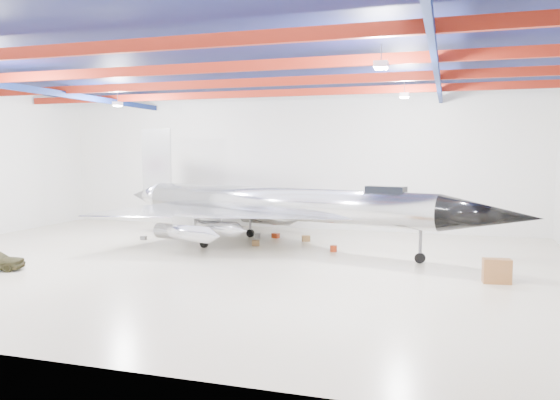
% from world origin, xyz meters
% --- Properties ---
extents(floor, '(40.00, 40.00, 0.00)m').
position_xyz_m(floor, '(0.00, 0.00, 0.00)').
color(floor, beige).
rests_on(floor, ground).
extents(wall_back, '(40.00, 0.00, 40.00)m').
position_xyz_m(wall_back, '(0.00, 15.00, 5.50)').
color(wall_back, silver).
rests_on(wall_back, floor).
extents(ceiling, '(40.00, 40.00, 0.00)m').
position_xyz_m(ceiling, '(0.00, 0.00, 11.00)').
color(ceiling, '#0A0F38').
rests_on(ceiling, wall_back).
extents(ceiling_structure, '(39.50, 29.50, 1.08)m').
position_xyz_m(ceiling_structure, '(0.00, 0.00, 10.32)').
color(ceiling_structure, maroon).
rests_on(ceiling_structure, ceiling).
extents(jet_aircraft, '(28.82, 20.56, 8.01)m').
position_xyz_m(jet_aircraft, '(2.11, 5.68, 2.63)').
color(jet_aircraft, silver).
rests_on(jet_aircraft, floor).
extents(desk, '(1.35, 0.78, 1.18)m').
position_xyz_m(desk, '(14.99, -0.60, 0.59)').
color(desk, brown).
rests_on(desk, floor).
extents(toolbox_red, '(0.61, 0.55, 0.35)m').
position_xyz_m(toolbox_red, '(0.71, 9.49, 0.17)').
color(toolbox_red, '#9A2D0F').
rests_on(toolbox_red, floor).
extents(parts_bin, '(0.70, 0.63, 0.40)m').
position_xyz_m(parts_bin, '(3.21, 8.68, 0.20)').
color(parts_bin, olive).
rests_on(parts_bin, floor).
extents(crate_small, '(0.45, 0.39, 0.28)m').
position_xyz_m(crate_small, '(-8.07, 5.87, 0.14)').
color(crate_small, '#59595B').
rests_on(crate_small, floor).
extents(tool_chest, '(0.52, 0.52, 0.40)m').
position_xyz_m(tool_chest, '(5.87, 5.29, 0.20)').
color(tool_chest, '#9A2D0F').
rests_on(tool_chest, floor).
extents(oil_barrel, '(0.61, 0.55, 0.35)m').
position_xyz_m(oil_barrel, '(0.44, 5.95, 0.18)').
color(oil_barrel, olive).
rests_on(oil_barrel, floor).
extents(spares_box, '(0.50, 0.50, 0.37)m').
position_xyz_m(spares_box, '(-0.50, 8.95, 0.19)').
color(spares_box, '#59595B').
rests_on(spares_box, floor).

